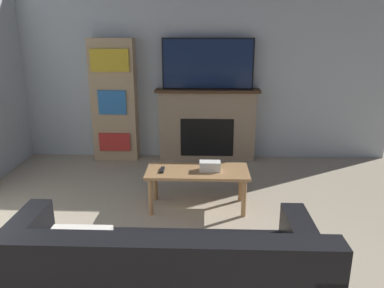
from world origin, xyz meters
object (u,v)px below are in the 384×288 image
(fireplace, at_px, (207,124))
(tv, at_px, (208,64))
(coffee_table, at_px, (198,175))
(bookshelf, at_px, (114,100))

(fireplace, relative_size, tv, 1.17)
(coffee_table, distance_m, bookshelf, 2.10)
(tv, distance_m, coffee_table, 1.92)
(fireplace, height_order, bookshelf, bookshelf)
(fireplace, distance_m, bookshelf, 1.40)
(coffee_table, relative_size, bookshelf, 0.62)
(fireplace, bearing_deg, tv, -90.00)
(fireplace, bearing_deg, coffee_table, -93.70)
(bookshelf, bearing_deg, coffee_table, -52.37)
(tv, bearing_deg, coffee_table, -93.74)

